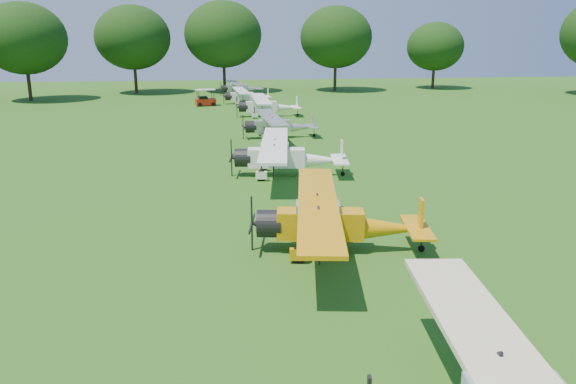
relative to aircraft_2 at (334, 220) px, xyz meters
name	(u,v)px	position (x,y,z in m)	size (l,w,h in m)	color
ground	(298,198)	(-0.24, 7.38, -1.25)	(160.00, 160.00, 0.00)	#225214
tree_belt	(371,35)	(3.33, 7.55, 6.77)	(137.36, 130.27, 14.52)	black
aircraft_2	(334,220)	(0.00, 0.00, 0.00)	(6.90, 10.93, 2.15)	orange
aircraft_3	(285,155)	(-0.26, 12.13, 0.01)	(6.96, 11.04, 2.17)	white
aircraft_4	(278,124)	(0.80, 24.84, -0.13)	(6.11, 9.73, 1.92)	silver
aircraft_5	(266,105)	(1.12, 37.30, -0.05)	(6.55, 10.40, 2.06)	white
aircraft_6	(245,95)	(-0.27, 48.87, -0.19)	(5.80, 9.23, 1.82)	white
aircraft_7	(240,87)	(-0.41, 59.36, -0.15)	(6.05, 9.59, 1.88)	silver
golf_cart	(205,100)	(-5.12, 47.34, -0.61)	(2.48, 1.81, 1.93)	#A21F0B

